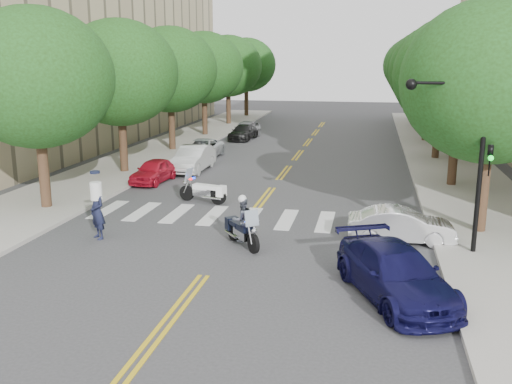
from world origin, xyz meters
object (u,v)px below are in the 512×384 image
(motorcycle_parked, at_px, (206,191))
(sedan_blue, at_px, (395,273))
(officer_standing, at_px, (97,212))
(convertible, at_px, (401,225))
(motorcycle_police, at_px, (242,223))

(motorcycle_parked, distance_m, sedan_blue, 11.96)
(sedan_blue, bearing_deg, officer_standing, 138.19)
(sedan_blue, bearing_deg, motorcycle_parked, 107.13)
(sedan_blue, bearing_deg, convertible, 61.36)
(motorcycle_police, xyz_separation_m, officer_standing, (-5.24, -0.25, 0.19))
(officer_standing, bearing_deg, convertible, 47.64)
(motorcycle_police, height_order, motorcycle_parked, motorcycle_police)
(motorcycle_police, bearing_deg, sedan_blue, 106.80)
(convertible, bearing_deg, motorcycle_parked, 61.19)
(motorcycle_police, relative_size, convertible, 0.51)
(convertible, bearing_deg, officer_standing, 96.10)
(officer_standing, bearing_deg, motorcycle_parked, 105.80)
(officer_standing, bearing_deg, sedan_blue, 20.78)
(motorcycle_police, height_order, sedan_blue, motorcycle_police)
(motorcycle_police, xyz_separation_m, sedan_blue, (5.05, -3.49, -0.11))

